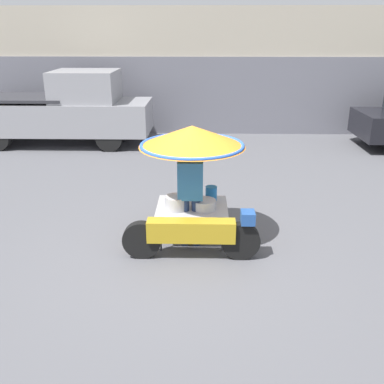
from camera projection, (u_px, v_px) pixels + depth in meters
ground_plane at (184, 253)px, 6.52m from camera, size 36.00×36.00×0.00m
shopfront_building at (195, 70)px, 14.26m from camera, size 28.00×2.06×3.86m
vendor_motorcycle_cart at (192, 159)px, 6.37m from camera, size 2.03×1.60×1.87m
vendor_person at (190, 192)px, 6.47m from camera, size 0.38×0.22×1.58m
pickup_truck at (64, 110)px, 12.36m from camera, size 5.24×1.79×2.11m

